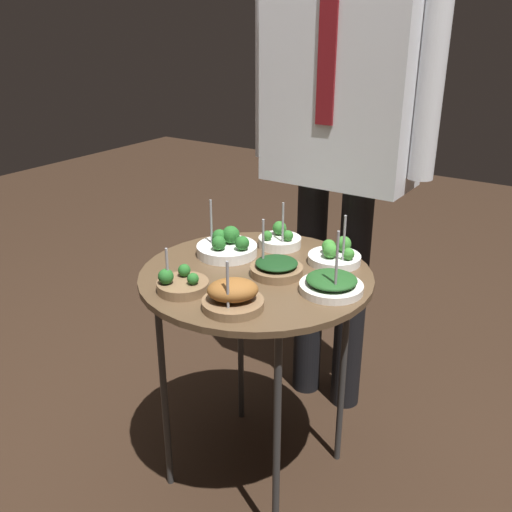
{
  "coord_description": "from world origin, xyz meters",
  "views": [
    {
      "loc": [
        0.79,
        -1.19,
        1.35
      ],
      "look_at": [
        0.0,
        0.0,
        0.75
      ],
      "focal_mm": 40.0,
      "sensor_mm": 36.0,
      "label": 1
    }
  ],
  "objects_px": {
    "bowl_broccoli_center": "(182,284)",
    "bowl_roast_back_left": "(233,296)",
    "bowl_spinach_back_right": "(276,268)",
    "bowl_broccoli_front_right": "(227,247)",
    "bowl_broccoli_mid_right": "(335,255)",
    "bowl_broccoli_front_left": "(280,239)",
    "bowl_spinach_front_center": "(331,284)",
    "serving_cart": "(256,290)",
    "waiter_figure": "(340,108)"
  },
  "relations": [
    {
      "from": "bowl_broccoli_front_right",
      "to": "serving_cart",
      "type": "bearing_deg",
      "value": -22.83
    },
    {
      "from": "serving_cart",
      "to": "bowl_broccoli_front_right",
      "type": "bearing_deg",
      "value": 157.17
    },
    {
      "from": "serving_cart",
      "to": "bowl_broccoli_front_right",
      "type": "relative_size",
      "value": 3.91
    },
    {
      "from": "bowl_spinach_back_right",
      "to": "bowl_broccoli_center",
      "type": "xyz_separation_m",
      "value": [
        -0.15,
        -0.22,
        -0.0
      ]
    },
    {
      "from": "bowl_broccoli_center",
      "to": "waiter_figure",
      "type": "distance_m",
      "value": 0.78
    },
    {
      "from": "bowl_broccoli_front_left",
      "to": "waiter_figure",
      "type": "xyz_separation_m",
      "value": [
        0.04,
        0.28,
        0.36
      ]
    },
    {
      "from": "bowl_spinach_back_right",
      "to": "bowl_broccoli_center",
      "type": "bearing_deg",
      "value": -124.27
    },
    {
      "from": "bowl_spinach_back_right",
      "to": "waiter_figure",
      "type": "bearing_deg",
      "value": 97.0
    },
    {
      "from": "bowl_roast_back_left",
      "to": "bowl_broccoli_center",
      "type": "bearing_deg",
      "value": 178.63
    },
    {
      "from": "serving_cart",
      "to": "bowl_broccoli_mid_right",
      "type": "relative_size",
      "value": 4.5
    },
    {
      "from": "bowl_broccoli_center",
      "to": "bowl_broccoli_front_left",
      "type": "xyz_separation_m",
      "value": [
        0.05,
        0.4,
        0.0
      ]
    },
    {
      "from": "bowl_broccoli_mid_right",
      "to": "bowl_roast_back_left",
      "type": "xyz_separation_m",
      "value": [
        -0.08,
        -0.39,
        0.01
      ]
    },
    {
      "from": "bowl_spinach_front_center",
      "to": "bowl_roast_back_left",
      "type": "distance_m",
      "value": 0.27
    },
    {
      "from": "serving_cart",
      "to": "bowl_broccoli_center",
      "type": "xyz_separation_m",
      "value": [
        -0.1,
        -0.2,
        0.07
      ]
    },
    {
      "from": "bowl_broccoli_front_right",
      "to": "bowl_broccoli_front_left",
      "type": "distance_m",
      "value": 0.17
    },
    {
      "from": "bowl_broccoli_front_left",
      "to": "waiter_figure",
      "type": "distance_m",
      "value": 0.46
    },
    {
      "from": "bowl_spinach_back_right",
      "to": "bowl_roast_back_left",
      "type": "bearing_deg",
      "value": -85.99
    },
    {
      "from": "bowl_broccoli_mid_right",
      "to": "bowl_spinach_front_center",
      "type": "distance_m",
      "value": 0.19
    },
    {
      "from": "serving_cart",
      "to": "bowl_broccoli_mid_right",
      "type": "height_order",
      "value": "bowl_broccoli_mid_right"
    },
    {
      "from": "bowl_roast_back_left",
      "to": "bowl_broccoli_front_right",
      "type": "bearing_deg",
      "value": 128.75
    },
    {
      "from": "serving_cart",
      "to": "bowl_broccoli_mid_right",
      "type": "xyz_separation_m",
      "value": [
        0.15,
        0.19,
        0.08
      ]
    },
    {
      "from": "bowl_spinach_front_center",
      "to": "bowl_broccoli_mid_right",
      "type": "bearing_deg",
      "value": 113.53
    },
    {
      "from": "bowl_broccoli_front_right",
      "to": "bowl_spinach_front_center",
      "type": "height_order",
      "value": "bowl_spinach_front_center"
    },
    {
      "from": "bowl_spinach_back_right",
      "to": "bowl_broccoli_mid_right",
      "type": "xyz_separation_m",
      "value": [
        0.1,
        0.16,
        0.0
      ]
    },
    {
      "from": "bowl_broccoli_front_left",
      "to": "bowl_roast_back_left",
      "type": "xyz_separation_m",
      "value": [
        0.12,
        -0.41,
        0.01
      ]
    },
    {
      "from": "bowl_broccoli_center",
      "to": "waiter_figure",
      "type": "height_order",
      "value": "waiter_figure"
    },
    {
      "from": "serving_cart",
      "to": "bowl_broccoli_front_left",
      "type": "distance_m",
      "value": 0.22
    },
    {
      "from": "bowl_broccoli_front_right",
      "to": "bowl_roast_back_left",
      "type": "bearing_deg",
      "value": -51.25
    },
    {
      "from": "bowl_broccoli_front_left",
      "to": "waiter_figure",
      "type": "height_order",
      "value": "waiter_figure"
    },
    {
      "from": "bowl_spinach_back_right",
      "to": "bowl_roast_back_left",
      "type": "height_order",
      "value": "bowl_spinach_back_right"
    },
    {
      "from": "bowl_broccoli_front_right",
      "to": "bowl_broccoli_front_left",
      "type": "height_order",
      "value": "bowl_broccoli_front_right"
    },
    {
      "from": "serving_cart",
      "to": "bowl_spinach_front_center",
      "type": "bearing_deg",
      "value": 2.99
    },
    {
      "from": "bowl_roast_back_left",
      "to": "bowl_spinach_front_center",
      "type": "bearing_deg",
      "value": 53.89
    },
    {
      "from": "bowl_broccoli_mid_right",
      "to": "bowl_roast_back_left",
      "type": "bearing_deg",
      "value": -101.72
    },
    {
      "from": "bowl_roast_back_left",
      "to": "waiter_figure",
      "type": "bearing_deg",
      "value": 96.03
    },
    {
      "from": "serving_cart",
      "to": "bowl_broccoli_front_right",
      "type": "height_order",
      "value": "bowl_broccoli_front_right"
    },
    {
      "from": "bowl_spinach_front_center",
      "to": "bowl_roast_back_left",
      "type": "height_order",
      "value": "bowl_spinach_front_center"
    },
    {
      "from": "bowl_broccoli_center",
      "to": "bowl_broccoli_front_right",
      "type": "bearing_deg",
      "value": 99.85
    },
    {
      "from": "bowl_spinach_front_center",
      "to": "waiter_figure",
      "type": "height_order",
      "value": "waiter_figure"
    },
    {
      "from": "bowl_broccoli_center",
      "to": "bowl_roast_back_left",
      "type": "relative_size",
      "value": 0.86
    },
    {
      "from": "serving_cart",
      "to": "bowl_broccoli_front_left",
      "type": "xyz_separation_m",
      "value": [
        -0.05,
        0.2,
        0.08
      ]
    },
    {
      "from": "bowl_broccoli_center",
      "to": "bowl_spinach_back_right",
      "type": "bearing_deg",
      "value": 55.73
    },
    {
      "from": "bowl_spinach_front_center",
      "to": "bowl_roast_back_left",
      "type": "xyz_separation_m",
      "value": [
        -0.16,
        -0.21,
        0.01
      ]
    },
    {
      "from": "serving_cart",
      "to": "waiter_figure",
      "type": "bearing_deg",
      "value": 90.55
    },
    {
      "from": "serving_cart",
      "to": "bowl_roast_back_left",
      "type": "xyz_separation_m",
      "value": [
        0.07,
        -0.2,
        0.09
      ]
    },
    {
      "from": "bowl_broccoli_mid_right",
      "to": "waiter_figure",
      "type": "bearing_deg",
      "value": 116.98
    },
    {
      "from": "bowl_broccoli_mid_right",
      "to": "bowl_spinach_front_center",
      "type": "relative_size",
      "value": 0.85
    },
    {
      "from": "bowl_broccoli_mid_right",
      "to": "waiter_figure",
      "type": "xyz_separation_m",
      "value": [
        -0.15,
        0.3,
        0.36
      ]
    },
    {
      "from": "bowl_spinach_back_right",
      "to": "bowl_broccoli_front_right",
      "type": "distance_m",
      "value": 0.2
    },
    {
      "from": "bowl_spinach_back_right",
      "to": "bowl_broccoli_front_right",
      "type": "xyz_separation_m",
      "value": [
        -0.19,
        0.04,
        0.01
      ]
    }
  ]
}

